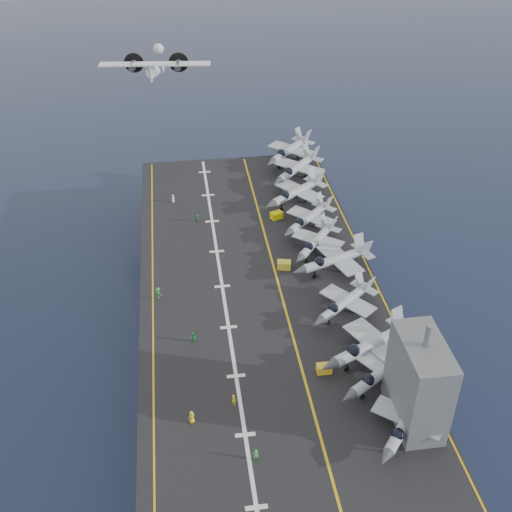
{
  "coord_description": "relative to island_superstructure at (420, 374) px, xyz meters",
  "views": [
    {
      "loc": [
        -11.73,
        -81.36,
        72.55
      ],
      "look_at": [
        0.0,
        4.0,
        13.0
      ],
      "focal_mm": 45.0,
      "sensor_mm": 36.0,
      "label": 1
    }
  ],
  "objects": [
    {
      "name": "crew_1",
      "position": [
        -21.84,
        4.97,
        -6.59
      ],
      "size": [
        1.19,
        1.31,
        1.82
      ],
      "primitive_type": "imported",
      "color": "yellow",
      "rests_on": "flight_deck"
    },
    {
      "name": "fighter_jet_2",
      "position": [
        -2.17,
        10.95,
        -4.81
      ],
      "size": [
        18.43,
        16.04,
        5.38
      ],
      "primitive_type": null,
      "color": "gray",
      "rests_on": "flight_deck"
    },
    {
      "name": "island_superstructure",
      "position": [
        0.0,
        0.0,
        0.0
      ],
      "size": [
        5.0,
        10.0,
        15.0
      ],
      "primitive_type": null,
      "color": "#56595E",
      "rests_on": "flight_deck"
    },
    {
      "name": "fighter_jet_0",
      "position": [
        -1.73,
        -2.27,
        -5.23
      ],
      "size": [
        15.11,
        15.65,
        4.55
      ],
      "primitive_type": null,
      "color": "gray",
      "rests_on": "flight_deck"
    },
    {
      "name": "crew_5",
      "position": [
        -27.9,
        58.16,
        -6.68
      ],
      "size": [
        1.14,
        1.17,
        1.64
      ],
      "primitive_type": "imported",
      "color": "silver",
      "rests_on": "flight_deck"
    },
    {
      "name": "crew_4",
      "position": [
        -23.71,
        50.43,
        -6.64
      ],
      "size": [
        1.24,
        1.18,
        1.72
      ],
      "primitive_type": "imported",
      "color": "#268C33",
      "rests_on": "flight_deck"
    },
    {
      "name": "fighter_jet_4",
      "position": [
        -2.2,
        31.64,
        -5.01
      ],
      "size": [
        16.72,
        13.84,
        4.98
      ],
      "primitive_type": null,
      "color": "#9EA8AE",
      "rests_on": "flight_deck"
    },
    {
      "name": "fighter_jet_1",
      "position": [
        -2.07,
        5.97,
        -5.09
      ],
      "size": [
        16.66,
        15.32,
        4.81
      ],
      "primitive_type": null,
      "color": "#98A0A9",
      "rests_on": "flight_deck"
    },
    {
      "name": "hull",
      "position": [
        -15.0,
        30.0,
        -12.9
      ],
      "size": [
        36.0,
        90.0,
        10.0
      ],
      "primitive_type": "cube",
      "color": "#56595E",
      "rests_on": "ground"
    },
    {
      "name": "ground",
      "position": [
        -15.0,
        30.0,
        -17.9
      ],
      "size": [
        500.0,
        500.0,
        0.0
      ],
      "primitive_type": "plane",
      "color": "#142135",
      "rests_on": "ground"
    },
    {
      "name": "fighter_jet_5",
      "position": [
        -4.13,
        37.74,
        -5.21
      ],
      "size": [
        15.03,
        15.78,
        4.57
      ],
      "primitive_type": null,
      "color": "gray",
      "rests_on": "flight_deck"
    },
    {
      "name": "deck_edge_stbd",
      "position": [
        3.5,
        30.0,
        -7.48
      ],
      "size": [
        0.25,
        90.0,
        0.02
      ],
      "primitive_type": "cube",
      "color": "gold",
      "rests_on": "flight_deck"
    },
    {
      "name": "crew_6",
      "position": [
        -20.21,
        -3.75,
        -6.62
      ],
      "size": [
        1.11,
        0.79,
        1.77
      ],
      "primitive_type": "imported",
      "color": "green",
      "rests_on": "flight_deck"
    },
    {
      "name": "crew_3",
      "position": [
        -31.1,
        28.35,
        -6.51
      ],
      "size": [
        1.42,
        1.33,
        1.98
      ],
      "primitive_type": "imported",
      "color": "#2D8A3C",
      "rests_on": "flight_deck"
    },
    {
      "name": "flight_deck",
      "position": [
        -15.0,
        30.0,
        -7.7
      ],
      "size": [
        38.0,
        92.0,
        0.4
      ],
      "primitive_type": "cube",
      "color": "black",
      "rests_on": "hull"
    },
    {
      "name": "tow_cart_a",
      "position": [
        -9.14,
        9.19,
        -6.9
      ],
      "size": [
        2.03,
        1.33,
        1.21
      ],
      "primitive_type": null,
      "color": "yellow",
      "rests_on": "flight_deck"
    },
    {
      "name": "transport_plane",
      "position": [
        -29.68,
        87.95,
        8.65
      ],
      "size": [
        25.58,
        18.79,
        5.67
      ],
      "primitive_type": null,
      "color": "white"
    },
    {
      "name": "deck_edge_port",
      "position": [
        -32.0,
        30.0,
        -7.48
      ],
      "size": [
        0.25,
        90.0,
        0.02
      ],
      "primitive_type": "cube",
      "color": "gold",
      "rests_on": "flight_deck"
    },
    {
      "name": "crew_2",
      "position": [
        -26.3,
        17.51,
        -6.64
      ],
      "size": [
        1.17,
        1.24,
        1.72
      ],
      "primitive_type": "imported",
      "color": "green",
      "rests_on": "flight_deck"
    },
    {
      "name": "fighter_jet_7",
      "position": [
        -4.29,
        54.69,
        -4.91
      ],
      "size": [
        17.87,
        16.86,
        5.17
      ],
      "primitive_type": null,
      "color": "gray",
      "rests_on": "flight_deck"
    },
    {
      "name": "fighter_jet_6",
      "position": [
        -3.84,
        45.26,
        -5.15
      ],
      "size": [
        15.95,
        15.9,
        4.69
      ],
      "primitive_type": null,
      "color": "gray",
      "rests_on": "flight_deck"
    },
    {
      "name": "tow_cart_b",
      "position": [
        -10.37,
        33.59,
        -6.83
      ],
      "size": [
        2.47,
        1.87,
        1.33
      ],
      "primitive_type": null,
      "color": "gold",
      "rests_on": "flight_deck"
    },
    {
      "name": "foul_line",
      "position": [
        -12.0,
        30.0,
        -7.48
      ],
      "size": [
        0.35,
        90.0,
        0.02
      ],
      "primitive_type": "cube",
      "color": "gold",
      "rests_on": "flight_deck"
    },
    {
      "name": "fighter_jet_8",
      "position": [
        -2.36,
        64.43,
        -4.84
      ],
      "size": [
        17.84,
        18.25,
        5.32
      ],
      "primitive_type": null,
      "color": "#9FA6B1",
      "rests_on": "flight_deck"
    },
    {
      "name": "crew_0",
      "position": [
        -27.27,
        2.85,
        -6.56
      ],
      "size": [
        1.34,
        1.14,
        1.88
      ],
      "primitive_type": "imported",
      "color": "gold",
      "rests_on": "flight_deck"
    },
    {
      "name": "fighter_jet_3",
      "position": [
        -3.38,
        20.87,
        -5.24
      ],
      "size": [
        15.62,
        14.91,
        4.53
      ],
      "primitive_type": null,
      "color": "#A3ACB3",
      "rests_on": "flight_deck"
    },
    {
      "name": "fighter_jet_9",
      "position": [
        -2.36,
        72.93,
        -4.84
      ],
      "size": [
        17.84,
        18.25,
        5.32
      ],
      "primitive_type": null,
      "color": "#9FA6B1",
      "rests_on": "flight_deck"
    },
    {
      "name": "landing_centerline",
      "position": [
        -21.0,
        30.0,
        -7.48
      ],
      "size": [
        0.5,
        90.0,
        0.02
      ],
      "primitive_type": "cube",
      "color": "silver",
      "rests_on": "flight_deck"
    },
    {
      "name": "tow_cart_c",
      "position": [
        -9.01,
        49.51,
        -6.85
      ],
      "size": [
        2.53,
        2.15,
        1.29
      ],
      "primitive_type": null,
      "color": "yellow",
      "rests_on": "flight_deck"
    }
  ]
}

